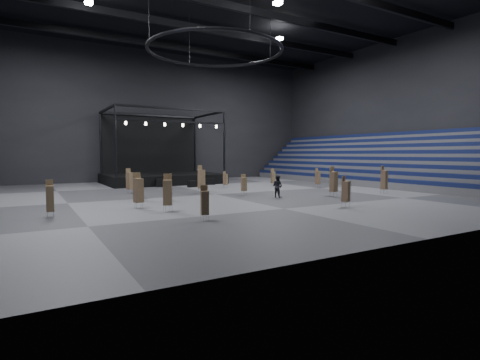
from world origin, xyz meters
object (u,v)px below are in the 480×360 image
chair_stack_3 (130,180)px  chair_stack_5 (138,190)px  chair_stack_8 (205,202)px  flight_case_mid (192,184)px  flight_case_left (162,183)px  chair_stack_2 (138,186)px  chair_stack_7 (318,177)px  chair_stack_10 (201,179)px  chair_stack_4 (168,192)px  chair_stack_1 (244,184)px  chair_stack_11 (273,177)px  chair_stack_13 (50,198)px  chair_stack_9 (225,179)px  chair_stack_6 (346,191)px  chair_stack_12 (384,179)px  chair_stack_0 (138,187)px  stage (160,172)px  crew_member (277,186)px  flight_case_right (210,181)px  man_center (169,190)px  chair_stack_14 (334,181)px

chair_stack_3 → chair_stack_5: size_ratio=0.97×
chair_stack_8 → flight_case_mid: bearing=84.5°
flight_case_left → chair_stack_2: size_ratio=0.61×
chair_stack_2 → chair_stack_7: chair_stack_2 is taller
chair_stack_10 → chair_stack_4: bearing=-141.8°
chair_stack_1 → chair_stack_11: size_ratio=0.94×
chair_stack_8 → chair_stack_13: 9.25m
chair_stack_2 → chair_stack_9: size_ratio=1.24×
chair_stack_4 → chair_stack_6: (11.57, -4.08, -0.16)m
flight_case_mid → chair_stack_13: 20.92m
chair_stack_2 → chair_stack_12: chair_stack_12 is taller
chair_stack_5 → chair_stack_13: chair_stack_5 is taller
chair_stack_5 → chair_stack_0: bearing=58.3°
stage → flight_case_mid: 8.30m
chair_stack_9 → chair_stack_11: size_ratio=0.90×
flight_case_mid → chair_stack_13: chair_stack_13 is taller
chair_stack_7 → crew_member: chair_stack_7 is taller
chair_stack_3 → chair_stack_9: (10.61, 0.91, -0.29)m
chair_stack_3 → chair_stack_8: (0.12, -16.54, -0.21)m
flight_case_left → flight_case_right: flight_case_left is taller
flight_case_right → chair_stack_9: size_ratio=0.65×
chair_stack_3 → chair_stack_4: (-0.61, -12.46, 0.05)m
flight_case_left → chair_stack_11: chair_stack_11 is taller
chair_stack_2 → chair_stack_5: (-1.17, -4.55, 0.12)m
flight_case_mid → chair_stack_2: size_ratio=0.48×
chair_stack_3 → crew_member: bearing=-66.2°
chair_stack_9 → chair_stack_5: bearing=-161.1°
chair_stack_8 → chair_stack_9: (10.49, 17.44, -0.08)m
chair_stack_5 → chair_stack_7: (21.48, 6.17, -0.17)m
chair_stack_5 → man_center: chair_stack_5 is taller
flight_case_right → chair_stack_10: bearing=-120.2°
flight_case_left → chair_stack_7: 17.44m
chair_stack_4 → man_center: 5.49m
chair_stack_2 → chair_stack_10: 7.35m
chair_stack_0 → chair_stack_9: 11.98m
chair_stack_5 → chair_stack_12: chair_stack_12 is taller
chair_stack_2 → man_center: size_ratio=1.26×
chair_stack_8 → chair_stack_12: 21.13m
flight_case_right → chair_stack_6: chair_stack_6 is taller
flight_case_right → chair_stack_6: 22.12m
chair_stack_2 → chair_stack_3: bearing=92.2°
chair_stack_1 → flight_case_right: bearing=91.8°
flight_case_right → chair_stack_10: chair_stack_10 is taller
man_center → chair_stack_6: bearing=137.7°
chair_stack_10 → chair_stack_12: size_ratio=1.02×
chair_stack_5 → chair_stack_4: bearing=-79.2°
flight_case_mid → chair_stack_1: chair_stack_1 is taller
chair_stack_3 → chair_stack_13: chair_stack_3 is taller
chair_stack_9 → chair_stack_12: size_ratio=0.70×
chair_stack_11 → chair_stack_14: 11.47m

